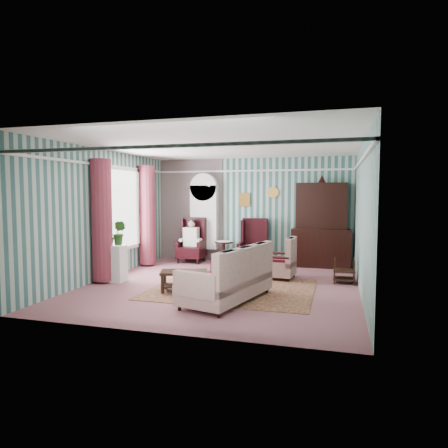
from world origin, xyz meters
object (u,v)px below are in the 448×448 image
(nest_table, at_px, (344,271))
(plant_stand, at_px, (113,263))
(wingback_left, at_px, (191,240))
(seated_woman, at_px, (191,241))
(wingback_right, at_px, (253,242))
(coffee_table, at_px, (184,281))
(floral_armchair, at_px, (278,260))
(bookcase, at_px, (204,222))
(sofa, at_px, (227,273))
(round_side_table, at_px, (224,252))
(dresser_hutch, at_px, (321,222))

(nest_table, xyz_separation_m, plant_stand, (-4.87, -1.20, 0.13))
(wingback_left, relative_size, seated_woman, 1.06)
(wingback_right, height_order, coffee_table, wingback_right)
(floral_armchair, bearing_deg, coffee_table, 141.84)
(wingback_right, distance_m, seated_woman, 1.75)
(bookcase, distance_m, sofa, 4.41)
(round_side_table, height_order, nest_table, round_side_table)
(floral_armchair, bearing_deg, dresser_hutch, -20.79)
(wingback_right, height_order, sofa, wingback_right)
(round_side_table, xyz_separation_m, nest_table, (3.17, -1.70, -0.03))
(wingback_right, height_order, seated_woman, wingback_right)
(wingback_right, bearing_deg, nest_table, -33.75)
(dresser_hutch, bearing_deg, floral_armchair, -116.22)
(round_side_table, height_order, sofa, sofa)
(round_side_table, xyz_separation_m, floral_armchair, (1.74, -1.63, 0.14))
(bookcase, height_order, coffee_table, bookcase)
(sofa, bearing_deg, wingback_left, 44.02)
(wingback_left, xyz_separation_m, wingback_right, (1.75, 0.00, 0.00))
(bookcase, height_order, round_side_table, bookcase)
(dresser_hutch, bearing_deg, round_side_table, -177.36)
(bookcase, distance_m, floral_armchair, 3.11)
(seated_woman, bearing_deg, plant_stand, -106.22)
(nest_table, height_order, plant_stand, plant_stand)
(dresser_hutch, bearing_deg, seated_woman, -175.59)
(wingback_right, relative_size, plant_stand, 1.56)
(bookcase, bearing_deg, wingback_right, -14.57)
(floral_armchair, distance_m, coffee_table, 2.35)
(round_side_table, relative_size, sofa, 0.30)
(plant_stand, relative_size, floral_armchair, 0.92)
(nest_table, distance_m, coffee_table, 3.44)
(sofa, distance_m, floral_armchair, 2.22)
(bookcase, relative_size, round_side_table, 3.73)
(wingback_left, distance_m, sofa, 4.13)
(wingback_left, height_order, coffee_table, wingback_left)
(dresser_hutch, height_order, floral_armchair, dresser_hutch)
(dresser_hutch, relative_size, seated_woman, 2.00)
(wingback_right, bearing_deg, seated_woman, 180.00)
(wingback_right, distance_m, nest_table, 2.81)
(sofa, height_order, coffee_table, sofa)
(bookcase, bearing_deg, wingback_left, -122.66)
(round_side_table, bearing_deg, plant_stand, -120.38)
(seated_woman, distance_m, coffee_table, 3.35)
(bookcase, relative_size, wingback_right, 1.79)
(wingback_left, distance_m, round_side_table, 0.97)
(seated_woman, distance_m, floral_armchair, 3.03)
(seated_woman, bearing_deg, wingback_right, 0.00)
(seated_woman, bearing_deg, round_side_table, 9.46)
(coffee_table, bearing_deg, sofa, -23.84)
(wingback_left, xyz_separation_m, plant_stand, (-0.80, -2.75, -0.22))
(dresser_hutch, distance_m, wingback_left, 3.55)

